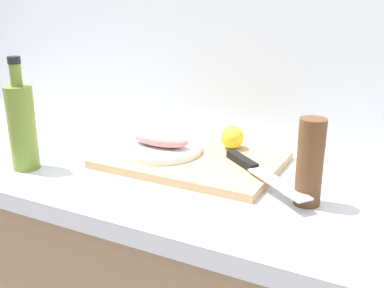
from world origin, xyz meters
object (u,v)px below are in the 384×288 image
chef_knife (254,168)px  white_plate (161,149)px  fish_fillet (161,139)px  olive_oil_bottle (22,125)px  lemon_0 (232,137)px  pepper_mill (310,162)px  cutting_board (192,160)px

chef_knife → white_plate: bearing=-146.8°
fish_fillet → olive_oil_bottle: size_ratio=0.58×
lemon_0 → olive_oil_bottle: bearing=-142.9°
white_plate → lemon_0: lemon_0 is taller
lemon_0 → pepper_mill: pepper_mill is taller
cutting_board → fish_fillet: fish_fillet is taller
white_plate → pepper_mill: size_ratio=1.17×
chef_knife → fish_fillet: bearing=-146.8°
white_plate → chef_knife: 0.25m
cutting_board → chef_knife: chef_knife is taller
lemon_0 → white_plate: bearing=-144.5°
white_plate → lemon_0: (0.15, 0.11, 0.02)m
fish_fillet → lemon_0: bearing=35.5°
white_plate → chef_knife: chef_knife is taller
olive_oil_bottle → pepper_mill: bearing=10.1°
white_plate → chef_knife: bearing=-4.9°
fish_fillet → chef_knife: size_ratio=0.62×
lemon_0 → pepper_mill: size_ratio=0.34×
olive_oil_bottle → pepper_mill: (0.64, 0.11, -0.02)m
cutting_board → pepper_mill: 0.33m
white_plate → olive_oil_bottle: bearing=-142.0°
fish_fillet → chef_knife: bearing=-4.9°
olive_oil_bottle → white_plate: bearing=38.0°
lemon_0 → cutting_board: bearing=-123.8°
cutting_board → white_plate: white_plate is taller
pepper_mill → olive_oil_bottle: bearing=-169.9°
chef_knife → pepper_mill: size_ratio=1.41×
fish_fillet → pepper_mill: pepper_mill is taller
fish_fillet → olive_oil_bottle: bearing=-142.0°
cutting_board → pepper_mill: pepper_mill is taller
white_plate → pepper_mill: pepper_mill is taller
olive_oil_bottle → chef_knife: bearing=19.2°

